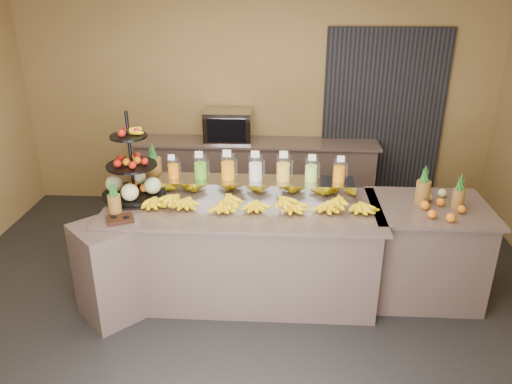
# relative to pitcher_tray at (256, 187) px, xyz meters

# --- Properties ---
(ground) EXTENTS (6.00, 6.00, 0.00)m
(ground) POSITION_rel_pitcher_tray_xyz_m (-0.10, -0.58, -1.01)
(ground) COLOR black
(ground) RESTS_ON ground
(room_envelope) EXTENTS (6.04, 5.02, 2.82)m
(room_envelope) POSITION_rel_pitcher_tray_xyz_m (0.09, 0.21, 0.87)
(room_envelope) COLOR olive
(room_envelope) RESTS_ON ground
(buffet_counter) EXTENTS (2.75, 1.25, 0.93)m
(buffet_counter) POSITION_rel_pitcher_tray_xyz_m (-0.21, -0.32, -0.54)
(buffet_counter) COLOR gray
(buffet_counter) RESTS_ON ground
(right_counter) EXTENTS (1.08, 0.88, 0.93)m
(right_counter) POSITION_rel_pitcher_tray_xyz_m (1.60, -0.18, -0.54)
(right_counter) COLOR gray
(right_counter) RESTS_ON ground
(back_ledge) EXTENTS (3.10, 0.55, 0.93)m
(back_ledge) POSITION_rel_pitcher_tray_xyz_m (-0.10, 1.67, -0.54)
(back_ledge) COLOR gray
(back_ledge) RESTS_ON ground
(pitcher_tray) EXTENTS (1.85, 0.30, 0.15)m
(pitcher_tray) POSITION_rel_pitcher_tray_xyz_m (0.00, 0.00, 0.00)
(pitcher_tray) COLOR gray
(pitcher_tray) RESTS_ON buffet_counter
(juice_pitcher_orange_a) EXTENTS (0.11, 0.11, 0.26)m
(juice_pitcher_orange_a) POSITION_rel_pitcher_tray_xyz_m (-0.78, -0.00, 0.16)
(juice_pitcher_orange_a) COLOR silver
(juice_pitcher_orange_a) RESTS_ON pitcher_tray
(juice_pitcher_green) EXTENTS (0.12, 0.13, 0.30)m
(juice_pitcher_green) POSITION_rel_pitcher_tray_xyz_m (-0.52, -0.00, 0.18)
(juice_pitcher_green) COLOR silver
(juice_pitcher_green) RESTS_ON pitcher_tray
(juice_pitcher_orange_b) EXTENTS (0.13, 0.14, 0.32)m
(juice_pitcher_orange_b) POSITION_rel_pitcher_tray_xyz_m (-0.26, -0.00, 0.18)
(juice_pitcher_orange_b) COLOR silver
(juice_pitcher_orange_b) RESTS_ON pitcher_tray
(juice_pitcher_milk) EXTENTS (0.13, 0.14, 0.32)m
(juice_pitcher_milk) POSITION_rel_pitcher_tray_xyz_m (-0.00, -0.00, 0.18)
(juice_pitcher_milk) COLOR silver
(juice_pitcher_milk) RESTS_ON pitcher_tray
(juice_pitcher_lemon) EXTENTS (0.13, 0.14, 0.32)m
(juice_pitcher_lemon) POSITION_rel_pitcher_tray_xyz_m (0.26, -0.00, 0.18)
(juice_pitcher_lemon) COLOR silver
(juice_pitcher_lemon) RESTS_ON pitcher_tray
(juice_pitcher_lime) EXTENTS (0.12, 0.12, 0.29)m
(juice_pitcher_lime) POSITION_rel_pitcher_tray_xyz_m (0.52, -0.00, 0.17)
(juice_pitcher_lime) COLOR silver
(juice_pitcher_lime) RESTS_ON pitcher_tray
(juice_pitcher_orange_c) EXTENTS (0.12, 0.12, 0.28)m
(juice_pitcher_orange_c) POSITION_rel_pitcher_tray_xyz_m (0.78, -0.00, 0.17)
(juice_pitcher_orange_c) COLOR silver
(juice_pitcher_orange_c) RESTS_ON pitcher_tray
(banana_heap) EXTENTS (2.12, 0.19, 0.18)m
(banana_heap) POSITION_rel_pitcher_tray_xyz_m (0.02, -0.33, -0.00)
(banana_heap) COLOR yellow
(banana_heap) RESTS_ON buffet_counter
(fruit_stand) EXTENTS (0.72, 0.72, 0.83)m
(fruit_stand) POSITION_rel_pitcher_tray_xyz_m (-1.09, -0.14, 0.14)
(fruit_stand) COLOR black
(fruit_stand) RESTS_ON buffet_counter
(condiment_caddy) EXTENTS (0.26, 0.24, 0.03)m
(condiment_caddy) POSITION_rel_pitcher_tray_xyz_m (-1.12, -0.63, -0.06)
(condiment_caddy) COLOR black
(condiment_caddy) RESTS_ON buffet_counter
(pineapple_left_a) EXTENTS (0.11, 0.11, 0.35)m
(pineapple_left_a) POSITION_rel_pitcher_tray_xyz_m (-1.19, -0.53, 0.05)
(pineapple_left_a) COLOR brown
(pineapple_left_a) RESTS_ON buffet_counter
(pineapple_left_b) EXTENTS (0.15, 0.15, 0.45)m
(pineapple_left_b) POSITION_rel_pitcher_tray_xyz_m (-1.01, 0.16, 0.10)
(pineapple_left_b) COLOR brown
(pineapple_left_b) RESTS_ON buffet_counter
(right_fruit_pile) EXTENTS (0.40, 0.39, 0.21)m
(right_fruit_pile) POSITION_rel_pitcher_tray_xyz_m (1.66, -0.24, -0.01)
(right_fruit_pile) COLOR brown
(right_fruit_pile) RESTS_ON right_counter
(oven_warmer) EXTENTS (0.59, 0.42, 0.39)m
(oven_warmer) POSITION_rel_pitcher_tray_xyz_m (-0.44, 1.67, 0.12)
(oven_warmer) COLOR gray
(oven_warmer) RESTS_ON back_ledge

